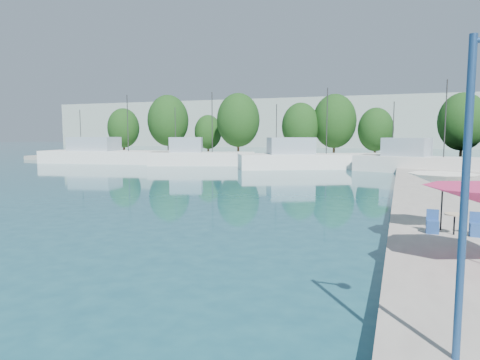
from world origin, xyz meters
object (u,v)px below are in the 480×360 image
at_px(trawler_03, 308,160).
at_px(trawler_04, 424,163).
at_px(trawler_01, 111,156).
at_px(umbrella_white, 443,180).
at_px(trawler_02, 199,158).

xyz_separation_m(trawler_03, trawler_04, (12.95, -1.99, 0.00)).
height_order(trawler_01, trawler_03, same).
relative_size(trawler_04, umbrella_white, 6.41).
relative_size(trawler_01, trawler_04, 1.40).
relative_size(trawler_01, trawler_02, 1.53).
bearing_deg(trawler_04, umbrella_white, -72.07).
distance_m(trawler_02, trawler_03, 14.91).
bearing_deg(trawler_03, umbrella_white, -97.54).
height_order(trawler_01, umbrella_white, trawler_01).
xyz_separation_m(trawler_02, trawler_04, (27.86, -2.19, -0.00)).
bearing_deg(trawler_03, trawler_01, 153.36).
relative_size(trawler_02, trawler_04, 0.91).
distance_m(trawler_02, umbrella_white, 44.07).
xyz_separation_m(trawler_03, umbrella_white, (12.04, -34.64, 1.40)).
bearing_deg(trawler_02, umbrella_white, -73.48).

